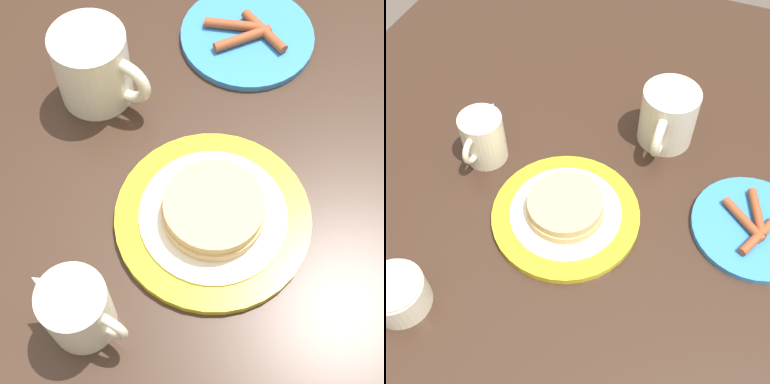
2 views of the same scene
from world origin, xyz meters
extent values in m
plane|color=#51473F|center=(0.00, 0.00, 0.00)|extent=(8.00, 8.00, 0.00)
cube|color=#332116|center=(0.00, 0.00, 0.75)|extent=(1.30, 1.10, 0.03)
cube|color=#332116|center=(-0.59, 0.49, 0.37)|extent=(0.07, 0.07, 0.74)
cylinder|color=gold|center=(0.04, 0.00, 0.77)|extent=(0.23, 0.23, 0.01)
cylinder|color=beige|center=(0.04, 0.00, 0.78)|extent=(0.17, 0.17, 0.00)
cylinder|color=tan|center=(0.04, 0.00, 0.79)|extent=(0.12, 0.12, 0.01)
cylinder|color=tan|center=(0.04, 0.00, 0.81)|extent=(0.12, 0.12, 0.01)
cylinder|color=#337AC6|center=(-0.05, 0.28, 0.77)|extent=(0.19, 0.19, 0.01)
cylinder|color=brown|center=(-0.07, 0.28, 0.79)|extent=(0.08, 0.04, 0.01)
cylinder|color=brown|center=(-0.03, 0.29, 0.79)|extent=(0.08, 0.05, 0.01)
cylinder|color=brown|center=(-0.05, 0.26, 0.79)|extent=(0.06, 0.08, 0.01)
cylinder|color=beige|center=(-0.18, 0.10, 0.82)|extent=(0.10, 0.10, 0.10)
torus|color=beige|center=(-0.13, 0.10, 0.82)|extent=(0.07, 0.02, 0.07)
cylinder|color=brown|center=(-0.18, 0.10, 0.87)|extent=(0.08, 0.08, 0.00)
cylinder|color=beige|center=(-0.03, -0.18, 0.81)|extent=(0.07, 0.07, 0.09)
cone|color=beige|center=(-0.06, -0.18, 0.85)|extent=(0.04, 0.03, 0.04)
torus|color=beige|center=(0.01, -0.18, 0.82)|extent=(0.05, 0.01, 0.05)
camera|label=1|loc=(0.16, -0.28, 1.40)|focal=55.00mm
camera|label=2|loc=(0.42, 0.17, 1.40)|focal=45.00mm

